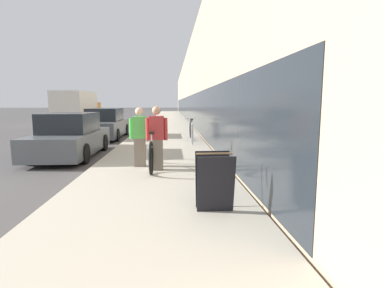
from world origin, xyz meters
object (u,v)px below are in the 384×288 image
object	(u,v)px
person_rider	(157,138)
sandwich_board_sign	(214,181)
person_bystander	(140,137)
moving_truck	(78,108)
bike_rack_hoop	(192,131)
cruiser_bike_nearest	(191,131)
parked_sedan_curbside	(71,137)
tandem_bicycle	(153,152)
vintage_roadster_curbside	(106,125)

from	to	relation	value
person_rider	sandwich_board_sign	distance (m)	3.05
person_bystander	moving_truck	bearing A→B (deg)	111.19
bike_rack_hoop	sandwich_board_sign	size ratio (longest dim) A/B	0.94
bike_rack_hoop	sandwich_board_sign	world-z (taller)	sandwich_board_sign
cruiser_bike_nearest	parked_sedan_curbside	size ratio (longest dim) A/B	0.43
person_bystander	cruiser_bike_nearest	size ratio (longest dim) A/B	0.86
cruiser_bike_nearest	person_rider	bearing A→B (deg)	-101.31
tandem_bicycle	vintage_roadster_curbside	world-z (taller)	vintage_roadster_curbside
person_bystander	sandwich_board_sign	xyz separation A→B (m)	(1.49, -3.33, -0.32)
person_bystander	bike_rack_hoop	xyz separation A→B (m)	(1.65, 4.26, -0.26)
sandwich_board_sign	moving_truck	bearing A→B (deg)	111.65
moving_truck	parked_sedan_curbside	bearing A→B (deg)	-73.99
sandwich_board_sign	vintage_roadster_curbside	bearing A→B (deg)	110.16
vintage_roadster_curbside	tandem_bicycle	bearing A→B (deg)	-69.72
tandem_bicycle	person_bystander	xyz separation A→B (m)	(-0.36, 0.19, 0.36)
person_bystander	bike_rack_hoop	distance (m)	4.57
bike_rack_hoop	vintage_roadster_curbside	xyz separation A→B (m)	(-4.14, 3.26, 0.06)
bike_rack_hoop	cruiser_bike_nearest	world-z (taller)	cruiser_bike_nearest
person_bystander	vintage_roadster_curbside	distance (m)	7.92
tandem_bicycle	person_bystander	bearing A→B (deg)	151.94
parked_sedan_curbside	vintage_roadster_curbside	xyz separation A→B (m)	(-0.00, 5.32, 0.03)
person_bystander	bike_rack_hoop	bearing A→B (deg)	68.77
person_bystander	vintage_roadster_curbside	xyz separation A→B (m)	(-2.49, 7.52, -0.20)
person_bystander	parked_sedan_curbside	world-z (taller)	person_bystander
person_bystander	cruiser_bike_nearest	distance (m)	6.07
sandwich_board_sign	vintage_roadster_curbside	size ratio (longest dim) A/B	0.19
person_rider	cruiser_bike_nearest	size ratio (longest dim) A/B	0.88
tandem_bicycle	vintage_roadster_curbside	bearing A→B (deg)	110.28
sandwich_board_sign	parked_sedan_curbside	world-z (taller)	parked_sedan_curbside
tandem_bicycle	moving_truck	bearing A→B (deg)	111.95
person_rider	cruiser_bike_nearest	world-z (taller)	person_rider
person_bystander	cruiser_bike_nearest	bearing A→B (deg)	73.47
person_bystander	tandem_bicycle	bearing A→B (deg)	-28.06
bike_rack_hoop	parked_sedan_curbside	size ratio (longest dim) A/B	0.20
tandem_bicycle	parked_sedan_curbside	xyz separation A→B (m)	(-2.84, 2.39, 0.13)
moving_truck	person_rider	bearing A→B (deg)	-68.06
parked_sedan_curbside	person_rider	bearing A→B (deg)	-42.16
person_bystander	sandwich_board_sign	bearing A→B (deg)	-65.88
bike_rack_hoop	cruiser_bike_nearest	distance (m)	1.56
parked_sedan_curbside	tandem_bicycle	bearing A→B (deg)	-40.05
tandem_bicycle	parked_sedan_curbside	bearing A→B (deg)	139.95
person_rider	person_bystander	world-z (taller)	person_rider
person_rider	moving_truck	xyz separation A→B (m)	(-7.60, 18.88, 0.46)
parked_sedan_curbside	moving_truck	world-z (taller)	moving_truck
vintage_roadster_curbside	parked_sedan_curbside	bearing A→B (deg)	-89.95
sandwich_board_sign	parked_sedan_curbside	xyz separation A→B (m)	(-3.98, 5.53, 0.09)
tandem_bicycle	moving_truck	xyz separation A→B (m)	(-7.49, 18.59, 0.84)
person_rider	vintage_roadster_curbside	distance (m)	8.52
tandem_bicycle	vintage_roadster_curbside	xyz separation A→B (m)	(-2.85, 7.71, 0.16)
moving_truck	sandwich_board_sign	bearing A→B (deg)	-68.35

